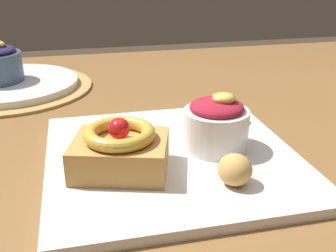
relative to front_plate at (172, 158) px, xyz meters
name	(u,v)px	position (x,y,z in m)	size (l,w,h in m)	color
dining_table	(197,178)	(0.06, 0.10, -0.09)	(1.44, 1.04, 0.73)	brown
woven_placemat	(9,88)	(-0.23, 0.35, 0.00)	(0.31, 0.31, 0.01)	#AD894C
front_plate	(172,158)	(0.00, 0.00, 0.00)	(0.30, 0.30, 0.01)	white
cake_slice	(120,150)	(-0.07, -0.03, 0.03)	(0.12, 0.11, 0.06)	#C68E47
berry_ramekin	(216,124)	(0.06, 0.00, 0.04)	(0.08, 0.08, 0.07)	white
fritter_front	(235,170)	(0.05, -0.08, 0.02)	(0.04, 0.04, 0.03)	tan
fritter_middle	(223,107)	(0.10, 0.09, 0.03)	(0.05, 0.05, 0.04)	gold
back_plate	(9,84)	(-0.23, 0.35, 0.01)	(0.26, 0.26, 0.01)	white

